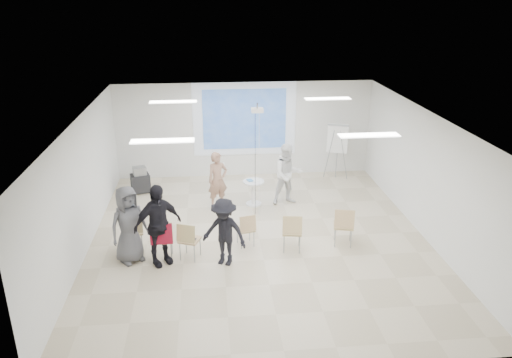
{
  "coord_description": "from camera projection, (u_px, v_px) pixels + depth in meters",
  "views": [
    {
      "loc": [
        -1.12,
        -10.67,
        5.65
      ],
      "look_at": [
        0.0,
        0.8,
        1.25
      ],
      "focal_mm": 35.0,
      "sensor_mm": 36.0,
      "label": 1
    }
  ],
  "objects": [
    {
      "name": "fluor_panel_se",
      "position": [
        369.0,
        135.0,
        9.77
      ],
      "size": [
        1.2,
        0.3,
        0.02
      ],
      "primitive_type": "cube",
      "color": "white",
      "rests_on": "ceiling"
    },
    {
      "name": "wall_back",
      "position": [
        244.0,
        129.0,
        15.73
      ],
      "size": [
        8.0,
        0.1,
        3.0
      ],
      "primitive_type": "cube",
      "color": "silver",
      "rests_on": "floor"
    },
    {
      "name": "wall_right",
      "position": [
        428.0,
        175.0,
        11.87
      ],
      "size": [
        0.1,
        9.0,
        3.0
      ],
      "primitive_type": "cube",
      "color": "silver",
      "rests_on": "floor"
    },
    {
      "name": "red_jacket",
      "position": [
        161.0,
        234.0,
        10.72
      ],
      "size": [
        0.48,
        0.13,
        0.46
      ],
      "primitive_type": "cube",
      "rotation": [
        0.0,
        0.0,
        0.03
      ],
      "color": "maroon",
      "rests_on": "chair_left_mid"
    },
    {
      "name": "controller_right",
      "position": [
        280.0,
        157.0,
        13.84
      ],
      "size": [
        0.06,
        0.12,
        0.04
      ],
      "primitive_type": "cube",
      "rotation": [
        0.0,
        0.0,
        0.16
      ],
      "color": "white",
      "rests_on": "player_right"
    },
    {
      "name": "wall_left",
      "position": [
        79.0,
        188.0,
        11.14
      ],
      "size": [
        0.1,
        9.0,
        3.0
      ],
      "primitive_type": "cube",
      "color": "silver",
      "rests_on": "floor"
    },
    {
      "name": "av_cart",
      "position": [
        140.0,
        181.0,
        14.7
      ],
      "size": [
        0.62,
        0.55,
        0.79
      ],
      "rotation": [
        0.0,
        0.0,
        0.3
      ],
      "color": "black",
      "rests_on": "floor"
    },
    {
      "name": "audience_left",
      "position": [
        157.0,
        219.0,
        10.62
      ],
      "size": [
        1.44,
        1.26,
        2.12
      ],
      "primitive_type": "imported",
      "rotation": [
        0.0,
        0.0,
        0.54
      ],
      "color": "black",
      "rests_on": "floor"
    },
    {
      "name": "chair_left_mid",
      "position": [
        162.0,
        237.0,
        10.9
      ],
      "size": [
        0.46,
        0.5,
        0.96
      ],
      "rotation": [
        0.0,
        0.0,
        0.03
      ],
      "color": "tan",
      "rests_on": "floor"
    },
    {
      "name": "ceiling_projector",
      "position": [
        257.0,
        115.0,
        12.48
      ],
      "size": [
        0.3,
        0.25,
        3.0
      ],
      "color": "white",
      "rests_on": "ceiling"
    },
    {
      "name": "flipchart_easel",
      "position": [
        338.0,
        139.0,
        15.46
      ],
      "size": [
        0.72,
        0.57,
        1.76
      ],
      "rotation": [
        0.0,
        0.0,
        -0.37
      ],
      "color": "gray",
      "rests_on": "floor"
    },
    {
      "name": "player_left",
      "position": [
        218.0,
        177.0,
        13.51
      ],
      "size": [
        0.78,
        0.67,
        1.79
      ],
      "primitive_type": "imported",
      "rotation": [
        0.0,
        0.0,
        0.41
      ],
      "color": "#A77C66",
      "rests_on": "floor"
    },
    {
      "name": "audience_outer",
      "position": [
        128.0,
        220.0,
        10.76
      ],
      "size": [
        1.15,
        1.07,
        1.96
      ],
      "primitive_type": "imported",
      "rotation": [
        0.0,
        0.0,
        0.61
      ],
      "color": "#5C5C61",
      "rests_on": "floor"
    },
    {
      "name": "laptop",
      "position": [
        190.0,
        238.0,
        11.05
      ],
      "size": [
        0.4,
        0.34,
        0.03
      ],
      "primitive_type": "imported",
      "rotation": [
        0.0,
        0.0,
        2.77
      ],
      "color": "black",
      "rests_on": "chair_left_inner"
    },
    {
      "name": "fluor_panel_ne",
      "position": [
        328.0,
        99.0,
        13.02
      ],
      "size": [
        1.2,
        0.3,
        0.02
      ],
      "primitive_type": "cube",
      "color": "white",
      "rests_on": "ceiling"
    },
    {
      "name": "projection_image",
      "position": [
        245.0,
        119.0,
        15.53
      ],
      "size": [
        2.6,
        0.01,
        1.9
      ],
      "primitive_type": "cube",
      "color": "#315DA7",
      "rests_on": "wall_back"
    },
    {
      "name": "ceiling",
      "position": [
        260.0,
        115.0,
        10.95
      ],
      "size": [
        8.0,
        9.0,
        0.1
      ],
      "primitive_type": "cube",
      "color": "white",
      "rests_on": "wall_back"
    },
    {
      "name": "chair_center",
      "position": [
        246.0,
        227.0,
        11.54
      ],
      "size": [
        0.47,
        0.49,
        0.82
      ],
      "rotation": [
        0.0,
        0.0,
        0.25
      ],
      "color": "tan",
      "rests_on": "floor"
    },
    {
      "name": "controller_left",
      "position": [
        224.0,
        163.0,
        13.65
      ],
      "size": [
        0.08,
        0.12,
        0.04
      ],
      "primitive_type": "cube",
      "rotation": [
        0.0,
        0.0,
        0.41
      ],
      "color": "white",
      "rests_on": "player_left"
    },
    {
      "name": "fluor_panel_nw",
      "position": [
        173.0,
        102.0,
        12.66
      ],
      "size": [
        1.2,
        0.3,
        0.02
      ],
      "primitive_type": "cube",
      "color": "white",
      "rests_on": "ceiling"
    },
    {
      "name": "chair_right_far",
      "position": [
        344.0,
        224.0,
        11.53
      ],
      "size": [
        0.55,
        0.58,
        0.97
      ],
      "rotation": [
        0.0,
        0.0,
        -0.23
      ],
      "color": "tan",
      "rests_on": "floor"
    },
    {
      "name": "pedestal_table",
      "position": [
        254.0,
        191.0,
        13.81
      ],
      "size": [
        0.77,
        0.77,
        0.73
      ],
      "rotation": [
        0.0,
        0.0,
        0.37
      ],
      "color": "white",
      "rests_on": "floor"
    },
    {
      "name": "floor",
      "position": [
        259.0,
        241.0,
        12.06
      ],
      "size": [
        8.0,
        9.0,
        0.1
      ],
      "primitive_type": "cube",
      "color": "beige",
      "rests_on": "ground"
    },
    {
      "name": "audience_mid",
      "position": [
        224.0,
        228.0,
        10.67
      ],
      "size": [
        1.28,
        1.04,
        1.74
      ],
      "primitive_type": "imported",
      "rotation": [
        0.0,
        0.0,
        -0.45
      ],
      "color": "black",
      "rests_on": "floor"
    },
    {
      "name": "chair_far_left",
      "position": [
        133.0,
        230.0,
        11.31
      ],
      "size": [
        0.53,
        0.55,
        0.89
      ],
      "rotation": [
        0.0,
        0.0,
        0.29
      ],
      "color": "tan",
      "rests_on": "floor"
    },
    {
      "name": "chair_left_inner",
      "position": [
        188.0,
        238.0,
        10.95
      ],
      "size": [
        0.56,
        0.58,
        0.9
      ],
      "rotation": [
        0.0,
        0.0,
        -0.37
      ],
      "color": "tan",
      "rests_on": "floor"
    },
    {
      "name": "chair_right_inner",
      "position": [
        292.0,
        230.0,
        11.28
      ],
      "size": [
        0.5,
        0.53,
        0.94
      ],
      "rotation": [
        0.0,
        0.0,
        -0.15
      ],
      "color": "tan",
      "rests_on": "floor"
    },
    {
      "name": "player_right",
      "position": [
        288.0,
        171.0,
        13.74
      ],
      "size": [
        1.02,
        0.87,
        1.91
      ],
      "primitive_type": "imported",
      "rotation": [
        0.0,
        0.0,
        0.16
      ],
      "color": "white",
      "rests_on": "floor"
    },
    {
      "name": "fluor_panel_sw",
      "position": [
        162.0,
        141.0,
        9.4
      ],
      "size": [
        1.2,
        0.3,
        0.02
      ],
      "primitive_type": "cube",
      "color": "white",
      "rests_on": "ceiling"
    },
    {
      "name": "projection_halo",
      "position": [
        245.0,
        119.0,
        15.55
      ],
      "size": [
        3.2,
        0.01,
        2.3
      ],
      "primitive_type": "cube",
      "color": "silver",
      "rests_on": "wall_back"
    }
  ]
}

